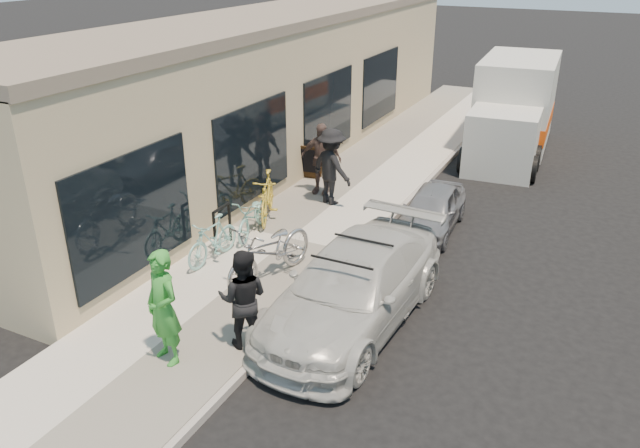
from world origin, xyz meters
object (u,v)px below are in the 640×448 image
(sandwich_board, at_px, (310,160))
(cruiser_bike_c, at_px, (267,197))
(bike_rack, at_px, (222,222))
(man_standing, at_px, (243,299))
(tandem_bike, at_px, (271,251))
(cruiser_bike_a, at_px, (212,240))
(moving_truck, at_px, (513,111))
(woman_rider, at_px, (163,308))
(bystander_b, at_px, (321,159))
(sedan_silver, at_px, (432,210))
(cruiser_bike_b, at_px, (253,216))
(sedan_white, at_px, (353,287))
(bystander_a, at_px, (331,167))

(sandwich_board, relative_size, cruiser_bike_c, 0.53)
(bike_rack, relative_size, man_standing, 0.55)
(tandem_bike, relative_size, cruiser_bike_a, 1.49)
(tandem_bike, bearing_deg, sandwich_board, 120.43)
(sandwich_board, relative_size, tandem_bike, 0.42)
(moving_truck, distance_m, cruiser_bike_c, 9.14)
(woman_rider, distance_m, bystander_b, 7.39)
(sedan_silver, bearing_deg, cruiser_bike_b, -149.05)
(woman_rider, distance_m, cruiser_bike_a, 3.30)
(tandem_bike, distance_m, woman_rider, 2.86)
(sedan_white, distance_m, cruiser_bike_a, 3.35)
(sedan_silver, bearing_deg, bystander_a, 173.87)
(sedan_white, distance_m, bystander_a, 5.05)
(cruiser_bike_c, height_order, bystander_b, bystander_b)
(sedan_silver, relative_size, bystander_b, 1.60)
(sandwich_board, height_order, woman_rider, woman_rider)
(man_standing, xyz_separation_m, cruiser_bike_c, (-2.22, 4.43, -0.29))
(sandwich_board, relative_size, sedan_silver, 0.33)
(sedan_white, height_order, woman_rider, woman_rider)
(cruiser_bike_c, bearing_deg, sedan_silver, -1.46)
(woman_rider, relative_size, cruiser_bike_a, 1.21)
(sedan_silver, distance_m, moving_truck, 6.93)
(man_standing, bearing_deg, tandem_bike, -92.44)
(woman_rider, bearing_deg, cruiser_bike_c, 122.86)
(cruiser_bike_a, xyz_separation_m, cruiser_bike_c, (-0.10, 2.28, 0.08))
(sedan_white, bearing_deg, bike_rack, 163.72)
(cruiser_bike_b, bearing_deg, bystander_b, 74.08)
(sedan_white, bearing_deg, sandwich_board, 126.00)
(sandwich_board, xyz_separation_m, bystander_a, (1.29, -1.39, 0.45))
(tandem_bike, xyz_separation_m, cruiser_bike_b, (-1.38, 1.58, -0.16))
(bike_rack, relative_size, cruiser_bike_b, 0.55)
(sedan_silver, height_order, cruiser_bike_c, cruiser_bike_c)
(sedan_silver, xyz_separation_m, man_standing, (-1.25, -5.81, 0.48))
(cruiser_bike_c, bearing_deg, cruiser_bike_b, -102.84)
(sedan_white, bearing_deg, cruiser_bike_b, 151.07)
(man_standing, xyz_separation_m, bystander_a, (-1.31, 5.94, 0.11))
(moving_truck, bearing_deg, cruiser_bike_c, -119.08)
(man_standing, relative_size, cruiser_bike_c, 0.92)
(cruiser_bike_a, bearing_deg, cruiser_bike_c, 95.78)
(sandwich_board, bearing_deg, man_standing, -76.68)
(woman_rider, xyz_separation_m, bystander_a, (-0.48, 6.80, 0.02))
(cruiser_bike_b, xyz_separation_m, bystander_b, (0.22, 2.89, 0.47))
(woman_rider, distance_m, cruiser_bike_b, 4.61)
(moving_truck, xyz_separation_m, cruiser_bike_c, (-3.89, -8.26, -0.55))
(woman_rider, xyz_separation_m, bystander_b, (-1.01, 7.32, -0.01))
(moving_truck, distance_m, tandem_bike, 10.98)
(sandwich_board, height_order, sedan_white, sedan_white)
(sandwich_board, bearing_deg, bystander_b, -55.35)
(sedan_white, distance_m, bystander_b, 5.76)
(cruiser_bike_c, distance_m, bystander_a, 1.80)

